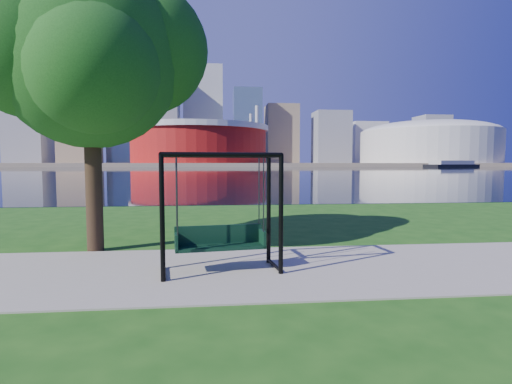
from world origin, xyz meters
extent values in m
plane|color=#1E5114|center=(0.00, 0.00, 0.00)|extent=(900.00, 900.00, 0.00)
cube|color=#9E937F|center=(0.00, -0.50, 0.01)|extent=(120.00, 4.00, 0.03)
cube|color=black|center=(0.00, 102.00, 0.01)|extent=(900.00, 180.00, 0.02)
cube|color=#937F60|center=(0.00, 306.00, 1.00)|extent=(900.00, 228.00, 2.00)
cylinder|color=maroon|center=(-10.00, 235.00, 13.00)|extent=(80.00, 80.00, 22.00)
cylinder|color=silver|center=(-10.00, 235.00, 22.50)|extent=(83.00, 83.00, 3.00)
cylinder|color=silver|center=(22.91, 254.00, 18.00)|extent=(2.00, 2.00, 32.00)
cylinder|color=silver|center=(-42.91, 254.00, 18.00)|extent=(2.00, 2.00, 32.00)
cylinder|color=silver|center=(-42.91, 216.00, 18.00)|extent=(2.00, 2.00, 32.00)
cylinder|color=silver|center=(22.91, 216.00, 18.00)|extent=(2.00, 2.00, 32.00)
cylinder|color=beige|center=(135.00, 235.00, 12.00)|extent=(84.00, 84.00, 20.00)
ellipsoid|color=beige|center=(135.00, 235.00, 21.00)|extent=(84.00, 84.00, 15.12)
cube|color=gray|center=(-140.00, 310.00, 33.00)|extent=(28.00, 28.00, 62.00)
cube|color=#998466|center=(-100.00, 300.00, 46.00)|extent=(26.00, 26.00, 88.00)
cube|color=slate|center=(-70.00, 325.00, 49.50)|extent=(30.00, 24.00, 95.00)
cube|color=gray|center=(-40.00, 305.00, 38.00)|extent=(24.00, 24.00, 72.00)
cube|color=silver|center=(-10.00, 335.00, 42.00)|extent=(32.00, 28.00, 80.00)
cube|color=slate|center=(25.00, 310.00, 31.00)|extent=(22.00, 22.00, 58.00)
cube|color=#998466|center=(55.00, 325.00, 26.00)|extent=(26.00, 26.00, 48.00)
cube|color=gray|center=(95.00, 315.00, 23.00)|extent=(28.00, 24.00, 42.00)
cube|color=silver|center=(135.00, 340.00, 20.00)|extent=(30.00, 26.00, 36.00)
cube|color=gray|center=(185.00, 320.00, 22.00)|extent=(24.00, 24.00, 40.00)
cube|color=#998466|center=(225.00, 335.00, 18.00)|extent=(26.00, 26.00, 32.00)
sphere|color=#998466|center=(-100.00, 300.00, 93.50)|extent=(10.00, 10.00, 10.00)
cylinder|color=black|center=(-1.66, -1.20, 1.18)|extent=(0.10, 0.10, 2.35)
cylinder|color=black|center=(0.57, -0.91, 1.18)|extent=(0.10, 0.10, 2.35)
cylinder|color=black|center=(-1.77, -0.29, 1.18)|extent=(0.10, 0.10, 2.35)
cylinder|color=black|center=(0.46, 0.00, 1.18)|extent=(0.10, 0.10, 2.35)
cylinder|color=black|center=(-0.54, -1.06, 2.35)|extent=(2.24, 0.38, 0.09)
cylinder|color=black|center=(-0.66, -0.14, 2.35)|extent=(2.24, 0.38, 0.09)
cylinder|color=black|center=(-1.71, -0.75, 2.35)|extent=(0.21, 0.92, 0.09)
cylinder|color=black|center=(-1.71, -0.75, 0.08)|extent=(0.19, 0.92, 0.07)
cylinder|color=black|center=(0.51, -0.45, 2.35)|extent=(0.21, 0.92, 0.09)
cylinder|color=black|center=(0.51, -0.45, 0.08)|extent=(0.19, 0.92, 0.07)
cube|color=black|center=(-0.60, -0.60, 0.51)|extent=(1.83, 0.69, 0.06)
cube|color=black|center=(-0.63, -0.40, 0.74)|extent=(1.78, 0.28, 0.39)
cube|color=black|center=(-1.46, -0.71, 0.65)|extent=(0.11, 0.46, 0.35)
cube|color=black|center=(0.26, -0.49, 0.65)|extent=(0.11, 0.46, 0.35)
cylinder|color=#343439|center=(-1.41, -0.90, 1.56)|extent=(0.03, 0.03, 1.48)
cylinder|color=#343439|center=(0.26, -0.68, 1.56)|extent=(0.03, 0.03, 1.48)
cylinder|color=#343439|center=(-1.46, -0.52, 1.56)|extent=(0.03, 0.03, 1.48)
cylinder|color=#343439|center=(0.21, -0.30, 1.56)|extent=(0.03, 0.03, 1.48)
cylinder|color=black|center=(-3.68, 1.68, 2.00)|extent=(0.40, 0.40, 4.01)
sphere|color=#1A4A15|center=(-3.68, 1.68, 4.74)|extent=(4.37, 4.37, 4.37)
sphere|color=#1A4A15|center=(-2.49, 2.23, 5.10)|extent=(3.28, 3.28, 3.28)
sphere|color=#1A4A15|center=(-4.77, 1.32, 4.92)|extent=(3.46, 3.46, 3.46)
sphere|color=#1A4A15|center=(-3.31, 0.68, 4.28)|extent=(2.91, 2.91, 2.91)
sphere|color=#1A4A15|center=(-4.22, 2.77, 5.46)|extent=(3.10, 3.10, 3.10)
cube|color=black|center=(117.98, 181.40, 0.67)|extent=(33.33, 20.49, 1.30)
cube|color=beige|center=(117.98, 181.40, 2.29)|extent=(26.71, 16.49, 1.95)
camera|label=1|loc=(-0.69, -8.51, 2.20)|focal=28.00mm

